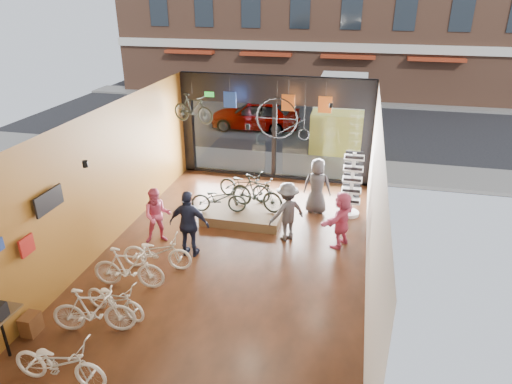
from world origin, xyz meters
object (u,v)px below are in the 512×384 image
(customer_3, at_px, (287,212))
(customer_1, at_px, (157,216))
(customer_4, at_px, (317,186))
(floor_bike_4, at_px, (157,252))
(floor_bike_1, at_px, (93,310))
(floor_bike_3, at_px, (128,268))
(hung_bike, at_px, (193,109))
(display_platform, at_px, (244,213))
(display_bike_mid, at_px, (257,193))
(customer_5, at_px, (341,219))
(floor_bike_0, at_px, (59,362))
(display_bike_left, at_px, (219,198))
(penny_farthing, at_px, (285,120))
(street_car, at_px, (256,115))
(box_truck, at_px, (340,113))
(display_bike_right, at_px, (245,185))
(customer_2, at_px, (189,224))
(sunglasses_rack, at_px, (352,185))
(floor_bike_2, at_px, (115,299))

(customer_3, bearing_deg, customer_1, -25.85)
(customer_4, bearing_deg, floor_bike_4, 52.70)
(floor_bike_1, height_order, floor_bike_3, floor_bike_3)
(customer_3, relative_size, customer_4, 0.96)
(floor_bike_1, relative_size, customer_3, 1.01)
(floor_bike_1, bearing_deg, hung_bike, -9.05)
(customer_3, bearing_deg, display_platform, -75.55)
(display_bike_mid, bearing_deg, customer_5, -94.92)
(floor_bike_0, height_order, display_bike_left, display_bike_left)
(display_bike_left, xyz_separation_m, customer_3, (2.21, -0.66, 0.12))
(display_bike_left, bearing_deg, penny_farthing, -38.29)
(street_car, height_order, customer_5, customer_5)
(customer_1, bearing_deg, floor_bike_4, -92.41)
(box_truck, xyz_separation_m, penny_farthing, (-1.54, -6.03, 1.17))
(customer_4, relative_size, customer_5, 1.11)
(hung_bike, bearing_deg, floor_bike_3, -159.54)
(street_car, bearing_deg, box_truck, 76.62)
(display_bike_right, bearing_deg, display_platform, -153.46)
(display_bike_left, relative_size, customer_5, 1.04)
(street_car, height_order, display_bike_left, street_car)
(floor_bike_0, relative_size, penny_farthing, 1.03)
(floor_bike_0, relative_size, customer_5, 1.14)
(customer_1, bearing_deg, penny_farthing, 32.99)
(penny_farthing, relative_size, hung_bike, 1.13)
(customer_2, bearing_deg, display_bike_mid, -116.24)
(customer_3, height_order, sunglasses_rack, sunglasses_rack)
(floor_bike_3, bearing_deg, street_car, -5.06)
(floor_bike_0, xyz_separation_m, floor_bike_2, (0.01, 1.96, -0.07))
(sunglasses_rack, bearing_deg, street_car, 119.17)
(floor_bike_2, height_order, display_platform, floor_bike_2)
(street_car, height_order, floor_bike_1, street_car)
(customer_4, height_order, penny_farthing, penny_farthing)
(display_platform, bearing_deg, street_car, 100.95)
(floor_bike_0, relative_size, customer_3, 1.06)
(box_truck, distance_m, customer_4, 7.65)
(display_bike_left, xyz_separation_m, display_bike_mid, (1.09, 0.44, 0.10))
(display_platform, bearing_deg, display_bike_mid, 8.70)
(display_bike_right, distance_m, penny_farthing, 2.68)
(floor_bike_1, bearing_deg, sunglasses_rack, -49.03)
(floor_bike_0, distance_m, floor_bike_4, 3.88)
(floor_bike_1, bearing_deg, floor_bike_0, 173.79)
(display_bike_mid, xyz_separation_m, penny_farthing, (0.43, 2.42, 1.66))
(display_bike_left, bearing_deg, floor_bike_4, 154.87)
(customer_2, distance_m, hung_bike, 4.80)
(customer_2, relative_size, customer_4, 1.04)
(display_platform, bearing_deg, sunglasses_rack, 15.60)
(penny_farthing, xyz_separation_m, hung_bike, (-2.99, -0.77, 0.43))
(floor_bike_4, bearing_deg, floor_bike_2, 170.01)
(street_car, xyz_separation_m, floor_bike_2, (0.25, -14.67, -0.34))
(floor_bike_1, height_order, hung_bike, hung_bike)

